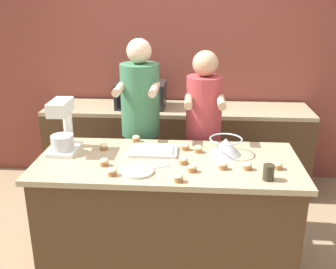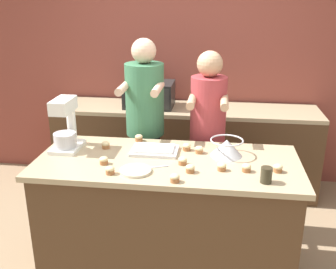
{
  "view_description": "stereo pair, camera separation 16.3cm",
  "coord_description": "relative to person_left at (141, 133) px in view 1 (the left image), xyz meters",
  "views": [
    {
      "loc": [
        0.18,
        -2.59,
        2.07
      ],
      "look_at": [
        0.0,
        0.04,
        1.11
      ],
      "focal_mm": 42.0,
      "sensor_mm": 36.0,
      "label": 1
    },
    {
      "loc": [
        0.35,
        -2.58,
        2.07
      ],
      "look_at": [
        0.0,
        0.04,
        1.11
      ],
      "focal_mm": 42.0,
      "sensor_mm": 36.0,
      "label": 2
    }
  ],
  "objects": [
    {
      "name": "ground_plane",
      "position": [
        0.28,
        -0.62,
        -0.91
      ],
      "size": [
        16.0,
        16.0,
        0.0
      ],
      "primitive_type": "plane",
      "color": "#937A5B"
    },
    {
      "name": "back_wall",
      "position": [
        0.28,
        1.15,
        0.44
      ],
      "size": [
        10.0,
        0.06,
        2.7
      ],
      "color": "brown",
      "rests_on": "ground_plane"
    },
    {
      "name": "island_counter",
      "position": [
        0.28,
        -0.62,
        -0.44
      ],
      "size": [
        1.9,
        0.82,
        0.93
      ],
      "color": "#4C331E",
      "rests_on": "ground_plane"
    },
    {
      "name": "back_counter",
      "position": [
        0.28,
        0.8,
        -0.45
      ],
      "size": [
        2.8,
        0.6,
        0.92
      ],
      "color": "#4C331E",
      "rests_on": "ground_plane"
    },
    {
      "name": "person_left",
      "position": [
        0.0,
        0.0,
        0.0
      ],
      "size": [
        0.34,
        0.51,
        1.72
      ],
      "color": "#33384C",
      "rests_on": "ground_plane"
    },
    {
      "name": "person_right",
      "position": [
        0.54,
        -0.0,
        -0.04
      ],
      "size": [
        0.32,
        0.49,
        1.63
      ],
      "color": "brown",
      "rests_on": "ground_plane"
    },
    {
      "name": "stand_mixer",
      "position": [
        -0.51,
        -0.51,
        0.2
      ],
      "size": [
        0.2,
        0.3,
        0.4
      ],
      "color": "white",
      "rests_on": "island_counter"
    },
    {
      "name": "mixing_bowl",
      "position": [
        0.7,
        -0.49,
        0.09
      ],
      "size": [
        0.24,
        0.24,
        0.13
      ],
      "color": "#BCBCC1",
      "rests_on": "island_counter"
    },
    {
      "name": "baking_tray",
      "position": [
        0.16,
        -0.49,
        0.04
      ],
      "size": [
        0.35,
        0.24,
        0.04
      ],
      "color": "silver",
      "rests_on": "island_counter"
    },
    {
      "name": "microwave_oven",
      "position": [
        -0.1,
        0.8,
        0.14
      ],
      "size": [
        0.51,
        0.38,
        0.26
      ],
      "color": "black",
      "rests_on": "back_counter"
    },
    {
      "name": "drinking_glass",
      "position": [
        0.95,
        -0.9,
        0.07
      ],
      "size": [
        0.07,
        0.07,
        0.1
      ],
      "color": "#332D1E",
      "rests_on": "island_counter"
    },
    {
      "name": "small_plate",
      "position": [
        0.09,
        -0.85,
        0.03
      ],
      "size": [
        0.21,
        0.21,
        0.02
      ],
      "color": "beige",
      "rests_on": "island_counter"
    },
    {
      "name": "knife",
      "position": [
        0.18,
        -0.78,
        0.03
      ],
      "size": [
        0.21,
        0.09,
        0.01
      ],
      "color": "#BCBCC1",
      "rests_on": "island_counter"
    },
    {
      "name": "cupcake_0",
      "position": [
        0.67,
        -0.75,
        0.05
      ],
      "size": [
        0.06,
        0.06,
        0.06
      ],
      "color": "#9E6038",
      "rests_on": "island_counter"
    },
    {
      "name": "cupcake_1",
      "position": [
        -0.22,
        -0.47,
        0.05
      ],
      "size": [
        0.06,
        0.06,
        0.06
      ],
      "color": "#9E6038",
      "rests_on": "island_counter"
    },
    {
      "name": "cupcake_2",
      "position": [
        -0.0,
        -0.27,
        0.05
      ],
      "size": [
        0.06,
        0.06,
        0.06
      ],
      "color": "#9E6038",
      "rests_on": "island_counter"
    },
    {
      "name": "cupcake_3",
      "position": [
        0.5,
        -0.47,
        0.05
      ],
      "size": [
        0.06,
        0.06,
        0.06
      ],
      "color": "#9E6038",
      "rests_on": "island_counter"
    },
    {
      "name": "cupcake_4",
      "position": [
        0.46,
        -0.81,
        0.05
      ],
      "size": [
        0.06,
        0.06,
        0.06
      ],
      "color": "#9E6038",
      "rests_on": "island_counter"
    },
    {
      "name": "cupcake_5",
      "position": [
        -0.07,
        -0.91,
        0.05
      ],
      "size": [
        0.06,
        0.06,
        0.06
      ],
      "color": "#9E6038",
      "rests_on": "island_counter"
    },
    {
      "name": "cupcake_6",
      "position": [
        0.83,
        -0.75,
        0.05
      ],
      "size": [
        0.06,
        0.06,
        0.06
      ],
      "color": "#9E6038",
      "rests_on": "island_counter"
    },
    {
      "name": "cupcake_7",
      "position": [
        0.37,
        -0.97,
        0.05
      ],
      "size": [
        0.06,
        0.06,
        0.06
      ],
      "color": "#9E6038",
      "rests_on": "island_counter"
    },
    {
      "name": "cupcake_8",
      "position": [
        0.4,
        -0.42,
        0.05
      ],
      "size": [
        0.06,
        0.06,
        0.06
      ],
      "color": "#9E6038",
      "rests_on": "island_counter"
    },
    {
      "name": "cupcake_9",
      "position": [
        0.4,
        -0.69,
        0.05
      ],
      "size": [
        0.06,
        0.06,
        0.06
      ],
      "color": "#9E6038",
      "rests_on": "island_counter"
    },
    {
      "name": "cupcake_10",
      "position": [
        1.04,
        -0.73,
        0.05
      ],
      "size": [
        0.06,
        0.06,
        0.06
      ],
      "color": "#9E6038",
      "rests_on": "island_counter"
    },
    {
      "name": "cupcake_11",
      "position": [
        -0.15,
        -0.76,
        0.05
      ],
      "size": [
        0.06,
        0.06,
        0.06
      ],
      "color": "#9E6038",
      "rests_on": "island_counter"
    }
  ]
}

